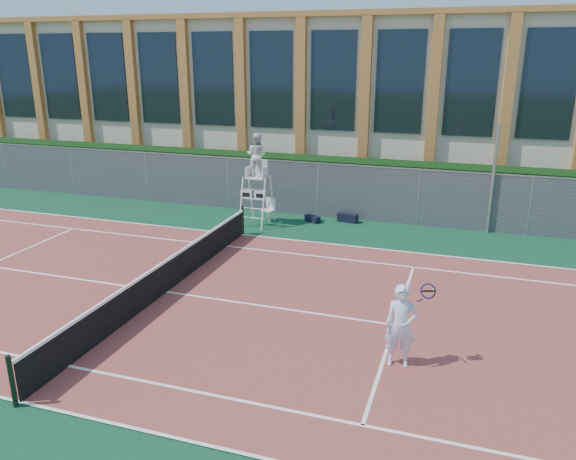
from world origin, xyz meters
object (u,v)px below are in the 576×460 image
(steel_pole, at_px, (493,181))
(plastic_chair, at_px, (269,208))
(umpire_chair, at_px, (257,158))
(tennis_player, at_px, (401,326))

(steel_pole, xyz_separation_m, plastic_chair, (-8.29, -1.13, -1.44))
(steel_pole, relative_size, umpire_chair, 1.10)
(plastic_chair, bearing_deg, tennis_player, -55.68)
(umpire_chair, relative_size, tennis_player, 1.96)
(umpire_chair, distance_m, plastic_chair, 2.17)
(umpire_chair, height_order, tennis_player, umpire_chair)
(plastic_chair, xyz_separation_m, tennis_player, (6.41, -9.38, 0.40))
(steel_pole, relative_size, tennis_player, 2.16)
(plastic_chair, bearing_deg, steel_pole, 7.74)
(plastic_chair, distance_m, tennis_player, 11.37)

